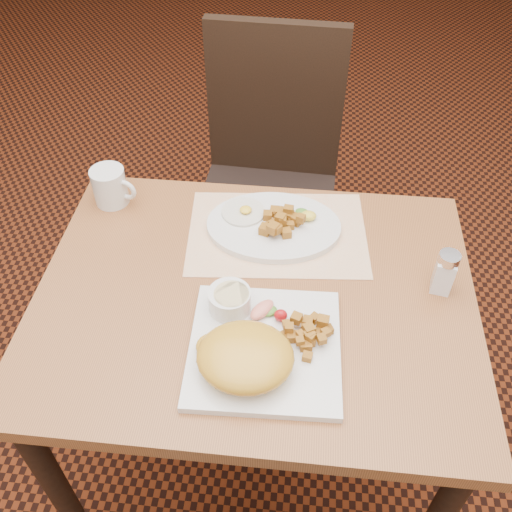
% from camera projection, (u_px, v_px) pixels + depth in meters
% --- Properties ---
extents(ground, '(8.00, 8.00, 0.00)m').
position_uv_depth(ground, '(255.00, 457.00, 1.70)').
color(ground, black).
rests_on(ground, ground).
extents(table, '(0.90, 0.70, 0.75)m').
position_uv_depth(table, '(255.00, 326.00, 1.25)').
color(table, '#9A5B2F').
rests_on(table, ground).
extents(chair_far, '(0.44, 0.45, 0.97)m').
position_uv_depth(chair_far, '(269.00, 171.00, 1.80)').
color(chair_far, black).
rests_on(chair_far, ground).
extents(placemat, '(0.42, 0.31, 0.00)m').
position_uv_depth(placemat, '(277.00, 233.00, 1.29)').
color(placemat, white).
rests_on(placemat, table).
extents(plate_square, '(0.29, 0.29, 0.02)m').
position_uv_depth(plate_square, '(265.00, 348.00, 1.06)').
color(plate_square, silver).
rests_on(plate_square, table).
extents(plate_oval, '(0.31, 0.24, 0.02)m').
position_uv_depth(plate_oval, '(274.00, 226.00, 1.29)').
color(plate_oval, silver).
rests_on(plate_oval, placemat).
extents(hollandaise_mound, '(0.18, 0.16, 0.06)m').
position_uv_depth(hollandaise_mound, '(244.00, 357.00, 1.00)').
color(hollandaise_mound, gold).
rests_on(hollandaise_mound, plate_square).
extents(ramekin, '(0.08, 0.08, 0.05)m').
position_uv_depth(ramekin, '(230.00, 300.00, 1.10)').
color(ramekin, silver).
rests_on(ramekin, plate_square).
extents(garnish_sq, '(0.08, 0.07, 0.03)m').
position_uv_depth(garnish_sq, '(267.00, 311.00, 1.10)').
color(garnish_sq, '#387223').
rests_on(garnish_sq, plate_square).
extents(fried_egg, '(0.10, 0.10, 0.02)m').
position_uv_depth(fried_egg, '(244.00, 212.00, 1.31)').
color(fried_egg, white).
rests_on(fried_egg, plate_oval).
extents(garnish_ov, '(0.06, 0.05, 0.02)m').
position_uv_depth(garnish_ov, '(306.00, 215.00, 1.30)').
color(garnish_ov, '#387223').
rests_on(garnish_ov, plate_oval).
extents(salt_shaker, '(0.05, 0.05, 0.10)m').
position_uv_depth(salt_shaker, '(445.00, 272.00, 1.14)').
color(salt_shaker, white).
rests_on(salt_shaker, table).
extents(coffee_mug, '(0.11, 0.08, 0.09)m').
position_uv_depth(coffee_mug, '(111.00, 186.00, 1.34)').
color(coffee_mug, silver).
rests_on(coffee_mug, table).
extents(home_fries_sq, '(0.11, 0.11, 0.03)m').
position_uv_depth(home_fries_sq, '(306.00, 333.00, 1.06)').
color(home_fries_sq, '#AB6C1B').
rests_on(home_fries_sq, plate_square).
extents(home_fries_ov, '(0.10, 0.10, 0.04)m').
position_uv_depth(home_fries_ov, '(281.00, 221.00, 1.27)').
color(home_fries_ov, '#AB6C1B').
rests_on(home_fries_ov, plate_oval).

